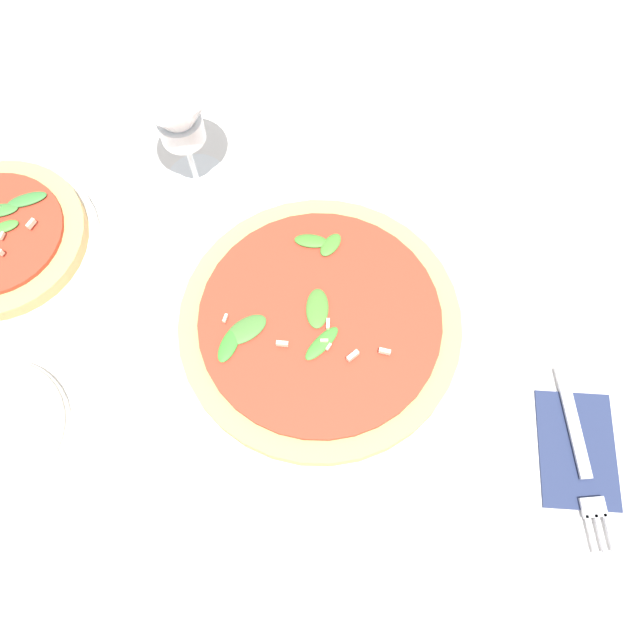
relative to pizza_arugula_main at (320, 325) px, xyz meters
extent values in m
plane|color=silver|center=(-0.04, 0.02, -0.02)|extent=(6.00, 6.00, 0.00)
cylinder|color=silver|center=(0.00, 0.00, -0.01)|extent=(0.32, 0.32, 0.01)
cylinder|color=tan|center=(0.00, 0.00, 0.00)|extent=(0.30, 0.30, 0.02)
cylinder|color=#B73823|center=(0.00, 0.00, 0.02)|extent=(0.26, 0.26, 0.01)
ellipsoid|color=#418530|center=(0.03, -0.01, 0.02)|extent=(0.04, 0.05, 0.01)
ellipsoid|color=#48822E|center=(-0.08, 0.03, 0.02)|extent=(0.03, 0.04, 0.01)
ellipsoid|color=#46812E|center=(-0.09, 0.01, 0.02)|extent=(0.03, 0.04, 0.01)
ellipsoid|color=#3C8D2F|center=(0.01, -0.10, 0.02)|extent=(0.04, 0.04, 0.01)
ellipsoid|color=#477B34|center=(-0.01, -0.08, 0.02)|extent=(0.04, 0.05, 0.01)
ellipsoid|color=#497E2F|center=(-0.01, 0.00, 0.02)|extent=(0.05, 0.04, 0.01)
cube|color=beige|center=(0.02, -0.05, 0.03)|extent=(0.01, 0.01, 0.01)
cube|color=beige|center=(0.01, 0.01, 0.03)|extent=(0.01, 0.01, 0.01)
cube|color=beige|center=(0.04, 0.00, 0.03)|extent=(0.01, 0.01, 0.00)
cube|color=beige|center=(0.06, 0.05, 0.03)|extent=(0.01, 0.01, 0.01)
cube|color=beige|center=(0.05, 0.02, 0.03)|extent=(0.01, 0.01, 0.01)
cube|color=beige|center=(-0.02, -0.10, 0.03)|extent=(0.01, 0.01, 0.00)
cube|color=beige|center=(0.03, 0.00, 0.03)|extent=(0.00, 0.01, 0.00)
cylinder|color=silver|center=(-0.20, -0.33, -0.01)|extent=(0.22, 0.22, 0.01)
ellipsoid|color=#468A34|center=(-0.20, -0.31, 0.02)|extent=(0.02, 0.03, 0.01)
ellipsoid|color=#3B7A37|center=(-0.23, -0.28, 0.02)|extent=(0.02, 0.05, 0.01)
cube|color=beige|center=(-0.19, -0.31, 0.03)|extent=(0.01, 0.01, 0.00)
cube|color=beige|center=(-0.19, -0.28, 0.03)|extent=(0.01, 0.01, 0.01)
cylinder|color=white|center=(-0.23, -0.09, -0.01)|extent=(0.07, 0.07, 0.00)
cylinder|color=white|center=(-0.23, -0.09, 0.02)|extent=(0.01, 0.01, 0.07)
cone|color=white|center=(-0.23, -0.09, 0.10)|extent=(0.09, 0.09, 0.08)
cylinder|color=white|center=(-0.23, -0.09, 0.08)|extent=(0.05, 0.05, 0.03)
cube|color=navy|center=(0.20, 0.22, -0.01)|extent=(0.14, 0.11, 0.01)
cube|color=silver|center=(0.17, 0.22, -0.01)|extent=(0.12, 0.03, 0.00)
cube|color=silver|center=(0.25, 0.21, -0.01)|extent=(0.02, 0.03, 0.00)
cube|color=silver|center=(0.28, 0.20, -0.01)|extent=(0.04, 0.01, 0.00)
cube|color=silver|center=(0.28, 0.20, -0.01)|extent=(0.04, 0.01, 0.00)
cube|color=silver|center=(0.28, 0.21, -0.01)|extent=(0.04, 0.01, 0.00)
camera|label=1|loc=(0.25, -0.07, 0.63)|focal=35.00mm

